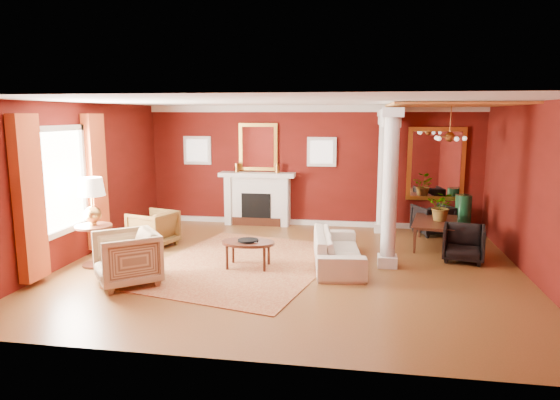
% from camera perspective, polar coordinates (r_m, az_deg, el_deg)
% --- Properties ---
extents(ground, '(8.00, 8.00, 0.00)m').
position_cam_1_polar(ground, '(8.98, 1.22, -7.64)').
color(ground, brown).
rests_on(ground, ground).
extents(room_shell, '(8.04, 7.04, 2.92)m').
position_cam_1_polar(room_shell, '(8.60, 1.27, 5.31)').
color(room_shell, '#58100C').
rests_on(room_shell, ground).
extents(fireplace, '(1.85, 0.42, 1.29)m').
position_cam_1_polar(fireplace, '(12.24, -2.60, 0.16)').
color(fireplace, silver).
rests_on(fireplace, ground).
extents(overmantel_mirror, '(0.95, 0.07, 1.15)m').
position_cam_1_polar(overmantel_mirror, '(12.22, -2.51, 6.07)').
color(overmantel_mirror, gold).
rests_on(overmantel_mirror, fireplace).
extents(flank_window_left, '(0.70, 0.07, 0.70)m').
position_cam_1_polar(flank_window_left, '(12.65, -9.42, 5.62)').
color(flank_window_left, silver).
rests_on(flank_window_left, room_shell).
extents(flank_window_right, '(0.70, 0.07, 0.70)m').
position_cam_1_polar(flank_window_right, '(12.02, 4.79, 5.51)').
color(flank_window_right, silver).
rests_on(flank_window_right, room_shell).
extents(left_window, '(0.21, 2.55, 2.60)m').
position_cam_1_polar(left_window, '(9.47, -23.33, 1.31)').
color(left_window, white).
rests_on(left_window, room_shell).
extents(column_front, '(0.36, 0.36, 2.80)m').
position_cam_1_polar(column_front, '(8.89, 12.45, 1.39)').
color(column_front, silver).
rests_on(column_front, ground).
extents(column_back, '(0.36, 0.36, 2.80)m').
position_cam_1_polar(column_back, '(11.56, 11.76, 3.31)').
color(column_back, silver).
rests_on(column_back, ground).
extents(header_beam, '(0.30, 3.20, 0.32)m').
position_cam_1_polar(header_beam, '(10.40, 12.24, 9.19)').
color(header_beam, silver).
rests_on(header_beam, column_front).
extents(amber_ceiling, '(2.30, 3.40, 0.04)m').
position_cam_1_polar(amber_ceiling, '(10.37, 18.79, 10.27)').
color(amber_ceiling, '#E18F42').
rests_on(amber_ceiling, room_shell).
extents(dining_mirror, '(1.30, 0.07, 1.70)m').
position_cam_1_polar(dining_mirror, '(12.11, 17.39, 3.94)').
color(dining_mirror, gold).
rests_on(dining_mirror, room_shell).
extents(chandelier, '(0.60, 0.62, 0.75)m').
position_cam_1_polar(chandelier, '(10.43, 18.83, 6.84)').
color(chandelier, '#A47133').
rests_on(chandelier, room_shell).
extents(crown_trim, '(8.00, 0.08, 0.16)m').
position_cam_1_polar(crown_trim, '(12.01, 3.65, 10.39)').
color(crown_trim, silver).
rests_on(crown_trim, room_shell).
extents(base_trim, '(8.00, 0.08, 0.12)m').
position_cam_1_polar(base_trim, '(12.29, 3.51, -2.59)').
color(base_trim, silver).
rests_on(base_trim, ground).
extents(rug, '(3.80, 4.54, 0.02)m').
position_cam_1_polar(rug, '(9.14, -4.40, -7.29)').
color(rug, maroon).
rests_on(rug, ground).
extents(sofa, '(0.85, 2.13, 0.81)m').
position_cam_1_polar(sofa, '(9.01, 6.65, -4.96)').
color(sofa, beige).
rests_on(sofa, ground).
extents(armchair_leopard, '(0.95, 0.98, 0.82)m').
position_cam_1_polar(armchair_leopard, '(10.56, -14.31, -2.99)').
color(armchair_leopard, black).
rests_on(armchair_leopard, ground).
extents(armchair_stripe, '(1.24, 1.25, 0.94)m').
position_cam_1_polar(armchair_stripe, '(8.34, -17.10, -6.08)').
color(armchair_stripe, tan).
rests_on(armchair_stripe, ground).
extents(coffee_table, '(0.94, 0.94, 0.48)m').
position_cam_1_polar(coffee_table, '(8.83, -3.67, -5.04)').
color(coffee_table, black).
rests_on(coffee_table, ground).
extents(coffee_book, '(0.18, 0.04, 0.24)m').
position_cam_1_polar(coffee_book, '(8.78, -3.78, -4.00)').
color(coffee_book, black).
rests_on(coffee_book, coffee_table).
extents(side_table, '(0.64, 0.64, 1.60)m').
position_cam_1_polar(side_table, '(9.39, -20.67, -0.67)').
color(side_table, black).
rests_on(side_table, ground).
extents(dining_table, '(0.79, 1.60, 0.85)m').
position_cam_1_polar(dining_table, '(10.72, 17.48, -2.86)').
color(dining_table, black).
rests_on(dining_table, ground).
extents(dining_chair_near, '(0.83, 0.80, 0.74)m').
position_cam_1_polar(dining_chair_near, '(9.84, 20.25, -4.47)').
color(dining_chair_near, black).
rests_on(dining_chair_near, ground).
extents(dining_chair_far, '(0.94, 0.92, 0.75)m').
position_cam_1_polar(dining_chair_far, '(11.77, 17.01, -1.99)').
color(dining_chair_far, black).
rests_on(dining_chair_far, ground).
extents(green_urn, '(0.39, 0.39, 0.94)m').
position_cam_1_polar(green_urn, '(11.81, 20.13, -2.16)').
color(green_urn, '#133C1F').
rests_on(green_urn, ground).
extents(potted_plant, '(0.73, 0.76, 0.47)m').
position_cam_1_polar(potted_plant, '(10.62, 18.08, 0.61)').
color(potted_plant, '#26591E').
rests_on(potted_plant, dining_table).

